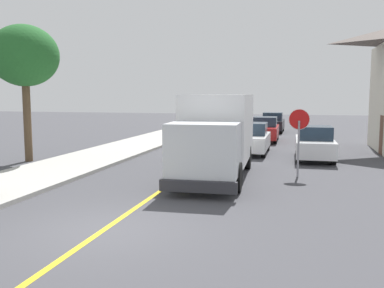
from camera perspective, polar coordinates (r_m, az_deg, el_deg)
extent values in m
plane|color=#424247|center=(10.49, -11.77, -11.25)|extent=(120.00, 120.00, 0.00)
cube|color=#ADAAA3|center=(16.56, -22.59, -4.72)|extent=(3.60, 60.00, 0.15)
cube|color=gold|center=(19.72, 1.10, -2.64)|extent=(0.16, 56.00, 0.01)
cube|color=white|center=(17.18, 3.71, 2.32)|extent=(2.63, 5.10, 2.60)
cube|color=silver|center=(13.78, 1.66, -0.63)|extent=(2.37, 2.10, 1.70)
cube|color=#1E2D3D|center=(12.86, 0.97, 0.52)|extent=(2.04, 0.17, 0.75)
cube|color=#2D2D33|center=(12.91, 0.81, -5.77)|extent=(2.41, 0.31, 0.36)
cylinder|color=black|center=(13.99, 6.05, -4.49)|extent=(0.35, 1.01, 1.00)
cylinder|color=black|center=(14.34, -2.35, -4.18)|extent=(0.35, 1.01, 1.00)
cylinder|color=black|center=(18.46, 7.45, -1.79)|extent=(0.35, 1.01, 1.00)
cylinder|color=black|center=(18.73, 1.03, -1.61)|extent=(0.35, 1.01, 1.00)
cube|color=silver|center=(23.25, 7.98, 0.33)|extent=(1.81, 4.40, 0.76)
cube|color=#1E2D3D|center=(23.33, 8.05, 2.07)|extent=(1.59, 1.80, 0.64)
cylinder|color=black|center=(21.83, 9.62, -0.99)|extent=(0.22, 0.64, 0.64)
cylinder|color=black|center=(22.01, 5.52, -0.86)|extent=(0.22, 0.64, 0.64)
cylinder|color=black|center=(24.61, 10.16, -0.14)|extent=(0.22, 0.64, 0.64)
cylinder|color=black|center=(24.77, 6.51, -0.03)|extent=(0.22, 0.64, 0.64)
cube|color=maroon|center=(29.46, 9.77, 1.63)|extent=(1.86, 4.42, 0.76)
cube|color=#1E2D3D|center=(29.55, 9.82, 3.01)|extent=(1.61, 1.82, 0.64)
cylinder|color=black|center=(28.04, 11.17, 0.67)|extent=(0.23, 0.64, 0.64)
cylinder|color=black|center=(28.15, 7.96, 0.76)|extent=(0.23, 0.64, 0.64)
cylinder|color=black|center=(30.84, 11.40, 1.20)|extent=(0.23, 0.64, 0.64)
cylinder|color=black|center=(30.94, 8.47, 1.28)|extent=(0.23, 0.64, 0.64)
cube|color=black|center=(36.76, 10.83, 2.60)|extent=(1.84, 4.42, 0.76)
cube|color=#1E2D3D|center=(36.87, 10.87, 3.70)|extent=(1.60, 1.81, 0.64)
cylinder|color=black|center=(35.33, 11.94, 1.88)|extent=(0.23, 0.64, 0.64)
cylinder|color=black|center=(35.45, 9.39, 1.95)|extent=(0.23, 0.64, 0.64)
cylinder|color=black|center=(38.14, 12.16, 2.22)|extent=(0.23, 0.64, 0.64)
cylinder|color=black|center=(38.24, 9.79, 2.28)|extent=(0.23, 0.64, 0.64)
cube|color=silver|center=(21.74, 16.20, -0.32)|extent=(1.87, 4.43, 0.76)
cube|color=#1E2D3D|center=(21.52, 16.28, 1.49)|extent=(1.61, 1.82, 0.64)
cylinder|color=black|center=(23.16, 14.06, -0.66)|extent=(0.23, 0.64, 0.64)
cylinder|color=black|center=(23.23, 17.96, -0.76)|extent=(0.23, 0.64, 0.64)
cylinder|color=black|center=(20.37, 14.14, -1.65)|extent=(0.23, 0.64, 0.64)
cylinder|color=black|center=(20.45, 18.57, -1.76)|extent=(0.23, 0.64, 0.64)
cylinder|color=gray|center=(16.93, 14.16, -0.65)|extent=(0.08, 0.08, 2.20)
cylinder|color=red|center=(16.86, 14.27, 3.24)|extent=(0.76, 0.03, 0.76)
cylinder|color=white|center=(16.88, 14.27, 3.24)|extent=(0.80, 0.02, 0.80)
cube|color=brown|center=(24.72, 24.27, 1.11)|extent=(0.10, 1.00, 2.10)
cylinder|color=brown|center=(21.71, -21.32, 2.61)|extent=(0.36, 0.36, 3.66)
ellipsoid|color=#236028|center=(21.74, -21.68, 11.03)|extent=(3.20, 3.20, 2.88)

